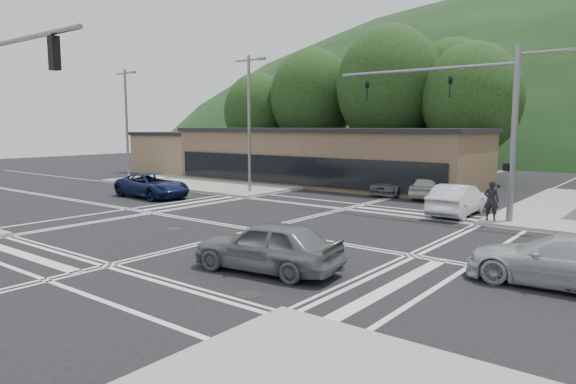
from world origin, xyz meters
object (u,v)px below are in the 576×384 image
Objects in this scene: car_grey_center at (268,246)px; car_northbound at (397,183)px; car_queue_a at (457,200)px; car_silver_east at (564,261)px; car_queue_b at (431,187)px; car_blue_west at (152,185)px; pedestrian at (491,201)px.

car_grey_center reaches higher than car_northbound.
car_grey_center is 0.99× the size of car_queue_a.
car_silver_east is 11.59m from car_queue_a.
car_silver_east is at bearing 118.17° from car_queue_b.
car_silver_east is (23.91, -4.38, -0.00)m from car_blue_west.
car_silver_east reaches higher than car_queue_b.
car_silver_east is at bearing 114.65° from pedestrian.
car_queue_b is (-2.40, 18.50, -0.07)m from car_grey_center.
car_northbound is 2.64× the size of pedestrian.
car_queue_a is (17.48, 5.27, 0.03)m from car_blue_west.
car_blue_west is 15.82m from car_northbound.
car_queue_a is at bearing -35.40° from pedestrian.
car_grey_center reaches higher than car_queue_b.
car_silver_east is at bearing 108.98° from car_grey_center.
car_silver_east is at bearing 121.62° from car_queue_a.
car_silver_east is 2.80× the size of pedestrian.
car_blue_west is at bearing 8.42° from pedestrian.
car_queue_b is 2.62m from car_northbound.
pedestrian reaches higher than car_northbound.
pedestrian is (2.00, -1.26, 0.28)m from car_queue_a.
pedestrian is at bearing -39.74° from car_northbound.
car_grey_center is 13.54m from car_queue_a.
car_blue_west is 17.38m from car_queue_b.
car_grey_center is at bearing -65.50° from car_silver_east.
car_queue_a is 8.22m from car_northbound.
car_queue_b is at bearing 179.13° from car_grey_center.
car_queue_a reaches higher than car_blue_west.
car_silver_east is 9.49m from pedestrian.
car_queue_b is (14.02, 10.27, -0.02)m from car_blue_west.
pedestrian is (19.48, 4.01, 0.32)m from car_blue_west.
car_blue_west is 1.12× the size of car_northbound.
pedestrian is (8.00, -6.88, 0.37)m from car_northbound.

